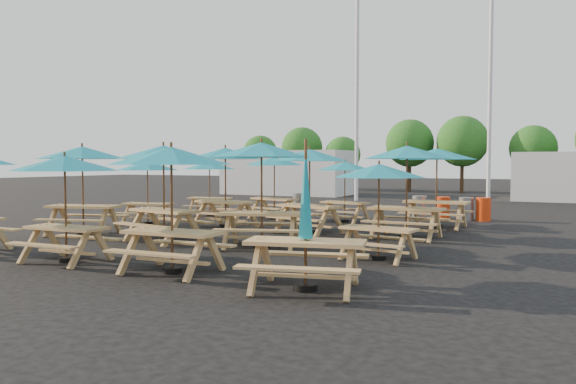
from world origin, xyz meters
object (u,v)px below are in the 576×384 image
at_px(picnic_unit_13, 379,175).
at_px(waste_bin_1, 419,207).
at_px(picnic_unit_4, 65,169).
at_px(picnic_unit_12, 306,229).
at_px(picnic_unit_5, 163,157).
at_px(picnic_unit_7, 274,164).
at_px(picnic_unit_3, 210,168).
at_px(picnic_unit_11, 345,169).
at_px(waste_bin_3, 466,209).
at_px(waste_bin_4, 483,209).
at_px(picnic_unit_8, 171,162).
at_px(picnic_unit_10, 310,159).
at_px(picnic_unit_6, 225,157).
at_px(picnic_unit_15, 437,158).
at_px(picnic_unit_2, 147,169).
at_px(picnic_unit_9, 262,155).
at_px(waste_bin_2, 443,208).
at_px(waste_bin_0, 299,203).
at_px(picnic_unit_1, 82,157).
at_px(picnic_unit_14, 407,157).

bearing_deg(picnic_unit_13, waste_bin_1, 105.79).
distance_m(picnic_unit_4, picnic_unit_12, 5.54).
relative_size(picnic_unit_5, picnic_unit_7, 1.07).
bearing_deg(picnic_unit_12, picnic_unit_3, 117.64).
height_order(picnic_unit_11, picnic_unit_12, picnic_unit_12).
xyz_separation_m(waste_bin_3, waste_bin_4, (0.57, 0.05, 0.00)).
distance_m(picnic_unit_8, picnic_unit_11, 9.78).
distance_m(picnic_unit_12, waste_bin_3, 12.44).
xyz_separation_m(picnic_unit_10, picnic_unit_11, (-0.14, 3.31, -0.31)).
distance_m(picnic_unit_6, picnic_unit_15, 6.62).
xyz_separation_m(picnic_unit_2, picnic_unit_3, (0.15, 3.42, -0.00)).
relative_size(picnic_unit_9, waste_bin_2, 3.79).
relative_size(picnic_unit_11, waste_bin_0, 2.87).
relative_size(picnic_unit_1, waste_bin_3, 3.65).
xyz_separation_m(picnic_unit_5, waste_bin_4, (6.77, 9.01, -1.78)).
distance_m(picnic_unit_2, picnic_unit_15, 9.35).
relative_size(picnic_unit_6, picnic_unit_8, 1.18).
height_order(picnic_unit_4, picnic_unit_12, picnic_unit_12).
bearing_deg(picnic_unit_6, picnic_unit_15, 34.72).
relative_size(picnic_unit_9, waste_bin_4, 3.79).
distance_m(picnic_unit_1, waste_bin_0, 9.38).
relative_size(picnic_unit_3, picnic_unit_13, 1.07).
bearing_deg(picnic_unit_9, picnic_unit_4, -145.62).
relative_size(picnic_unit_3, waste_bin_4, 2.89).
xyz_separation_m(picnic_unit_8, picnic_unit_14, (2.72, 6.58, 0.14)).
bearing_deg(picnic_unit_5, picnic_unit_10, 62.94).
height_order(picnic_unit_10, waste_bin_0, picnic_unit_10).
distance_m(picnic_unit_14, waste_bin_0, 8.19).
relative_size(picnic_unit_4, picnic_unit_6, 0.79).
distance_m(picnic_unit_7, waste_bin_4, 7.53).
relative_size(picnic_unit_11, waste_bin_1, 2.87).
bearing_deg(picnic_unit_6, picnic_unit_10, 5.82).
distance_m(waste_bin_2, waste_bin_3, 0.81).
distance_m(picnic_unit_13, picnic_unit_14, 3.54).
height_order(picnic_unit_4, waste_bin_1, picnic_unit_4).
distance_m(picnic_unit_4, picnic_unit_13, 6.47).
relative_size(picnic_unit_4, picnic_unit_10, 0.76).
relative_size(picnic_unit_1, picnic_unit_9, 0.96).
bearing_deg(waste_bin_2, picnic_unit_12, -89.27).
bearing_deg(picnic_unit_11, picnic_unit_10, -77.01).
relative_size(picnic_unit_1, picnic_unit_4, 1.36).
xyz_separation_m(picnic_unit_1, waste_bin_0, (2.61, 8.83, -1.79)).
bearing_deg(picnic_unit_6, waste_bin_2, 53.37).
relative_size(picnic_unit_5, picnic_unit_15, 1.14).
distance_m(picnic_unit_2, waste_bin_1, 9.85).
bearing_deg(waste_bin_3, picnic_unit_10, -121.58).
relative_size(picnic_unit_13, waste_bin_4, 2.70).
distance_m(picnic_unit_12, waste_bin_2, 12.39).
xyz_separation_m(picnic_unit_2, picnic_unit_9, (5.81, -2.79, 0.39)).
bearing_deg(picnic_unit_14, waste_bin_0, 137.85).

